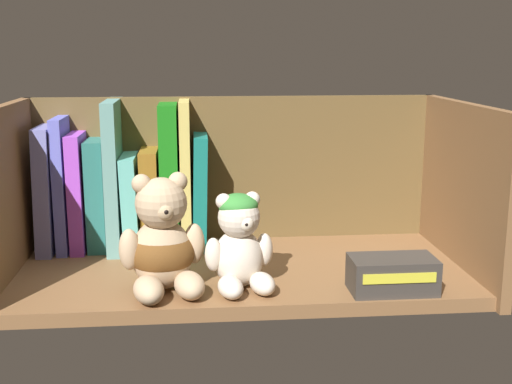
{
  "coord_description": "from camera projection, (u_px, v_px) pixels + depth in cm",
  "views": [
    {
      "loc": [
        -6.62,
        -96.75,
        35.27
      ],
      "look_at": [
        2.33,
        0.0,
        13.79
      ],
      "focal_mm": 46.63,
      "sensor_mm": 36.0,
      "label": 1
    }
  ],
  "objects": [
    {
      "name": "book_5",
      "position": [
        132.0,
        201.0,
        1.11
      ],
      "size": [
        2.84,
        13.65,
        15.88
      ],
      "primitive_type": "cube",
      "rotation": [
        0.0,
        -0.02,
        0.0
      ],
      "color": "#5CB5AB",
      "rests_on": "shelf_board"
    },
    {
      "name": "shelf_board",
      "position": [
        241.0,
        273.0,
        1.02
      ],
      "size": [
        67.03,
        31.57,
        2.0
      ],
      "primitive_type": "cube",
      "color": "brown",
      "rests_on": "ground"
    },
    {
      "name": "book_4",
      "position": [
        115.0,
        175.0,
        1.1
      ],
      "size": [
        2.13,
        14.16,
        24.65
      ],
      "primitive_type": "cube",
      "color": "slate",
      "rests_on": "shelf_board"
    },
    {
      "name": "shelf_side_panel_right",
      "position": [
        462.0,
        190.0,
        1.02
      ],
      "size": [
        1.6,
        33.97,
        26.83
      ],
      "primitive_type": "cube",
      "color": "brown",
      "rests_on": "ground"
    },
    {
      "name": "book_0",
      "position": [
        49.0,
        188.0,
        1.09
      ],
      "size": [
        2.98,
        12.57,
        20.71
      ],
      "primitive_type": "cube",
      "rotation": [
        0.0,
        0.02,
        0.0
      ],
      "color": "#7073BC",
      "rests_on": "shelf_board"
    },
    {
      "name": "book_7",
      "position": [
        170.0,
        176.0,
        1.11
      ],
      "size": [
        2.94,
        10.75,
        24.05
      ],
      "primitive_type": "cube",
      "color": "#166E14",
      "rests_on": "shelf_board"
    },
    {
      "name": "book_8",
      "position": [
        186.0,
        174.0,
        1.11
      ],
      "size": [
        1.66,
        11.84,
        24.57
      ],
      "primitive_type": "cube",
      "rotation": [
        0.0,
        0.0,
        0.0
      ],
      "color": "tan",
      "rests_on": "shelf_board"
    },
    {
      "name": "shelf_back_panel",
      "position": [
        234.0,
        174.0,
        1.15
      ],
      "size": [
        69.43,
        1.2,
        26.83
      ],
      "primitive_type": "cube",
      "color": "brown",
      "rests_on": "ground"
    },
    {
      "name": "teddy_bear_larger",
      "position": [
        163.0,
        245.0,
        0.91
      ],
      "size": [
        12.43,
        13.17,
        16.44
      ],
      "color": "tan",
      "rests_on": "shelf_board"
    },
    {
      "name": "book_1",
      "position": [
        64.0,
        184.0,
        1.09
      ],
      "size": [
        1.78,
        11.24,
        22.02
      ],
      "primitive_type": "cube",
      "color": "#5D61C6",
      "rests_on": "shelf_board"
    },
    {
      "name": "shelf_side_panel_left",
      "position": [
        5.0,
        200.0,
        0.96
      ],
      "size": [
        1.6,
        33.97,
        26.83
      ],
      "primitive_type": "cube",
      "color": "brown",
      "rests_on": "ground"
    },
    {
      "name": "book_2",
      "position": [
        79.0,
        191.0,
        1.1
      ],
      "size": [
        2.25,
        11.14,
        19.42
      ],
      "primitive_type": "cube",
      "color": "purple",
      "rests_on": "shelf_board"
    },
    {
      "name": "teddy_bear_smaller",
      "position": [
        240.0,
        244.0,
        0.92
      ],
      "size": [
        10.19,
        10.55,
        13.55
      ],
      "color": "beige",
      "rests_on": "shelf_board"
    },
    {
      "name": "book_9",
      "position": [
        200.0,
        190.0,
        1.12
      ],
      "size": [
        2.74,
        11.27,
        19.0
      ],
      "primitive_type": "cube",
      "rotation": [
        0.0,
        0.03,
        0.0
      ],
      "color": "#136B61",
      "rests_on": "shelf_board"
    },
    {
      "name": "book_6",
      "position": [
        151.0,
        198.0,
        1.11
      ],
      "size": [
        2.87,
        11.41,
        16.6
      ],
      "primitive_type": "cube",
      "color": "brown",
      "rests_on": "shelf_board"
    },
    {
      "name": "book_3",
      "position": [
        98.0,
        194.0,
        1.1
      ],
      "size": [
        3.0,
        9.52,
        18.3
      ],
      "primitive_type": "cube",
      "color": "#276A62",
      "rests_on": "shelf_board"
    },
    {
      "name": "small_product_box",
      "position": [
        392.0,
        274.0,
        0.91
      ],
      "size": [
        11.74,
        6.58,
        4.85
      ],
      "color": "#38332D",
      "rests_on": "shelf_board"
    }
  ]
}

